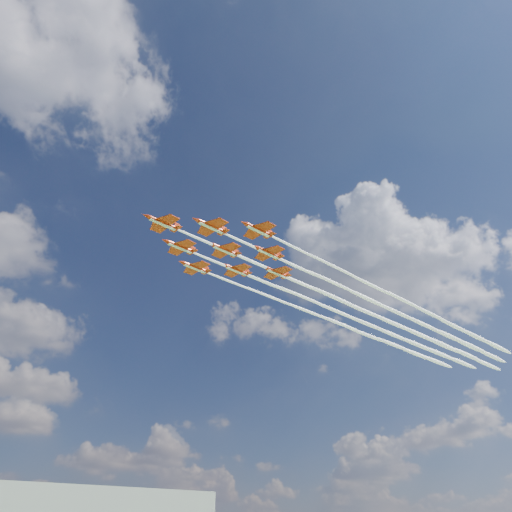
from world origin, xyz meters
name	(u,v)px	position (x,y,z in m)	size (l,w,h in m)	color
jet_lead	(341,300)	(53.67, 3.43, 74.33)	(147.61, 23.51, 2.74)	#B22409
jet_row2_port	(376,302)	(64.61, -2.22, 74.33)	(147.61, 23.51, 2.74)	#B22409
jet_row2_starb	(344,314)	(62.86, 11.62, 74.33)	(147.61, 23.51, 2.74)	#B22409
jet_row3_port	(410,304)	(75.54, -7.87, 74.33)	(147.61, 23.51, 2.74)	#B22409
jet_row3_centre	(377,316)	(73.79, 5.97, 74.33)	(147.61, 23.51, 2.74)	#B22409
jet_row3_starb	(346,326)	(72.05, 19.81, 74.33)	(147.61, 23.51, 2.74)	#B22409
jet_row4_port	(409,318)	(84.72, 0.32, 74.33)	(147.61, 23.51, 2.74)	#B22409
jet_row4_starb	(377,328)	(82.98, 14.16, 74.33)	(147.61, 23.51, 2.74)	#B22409
jet_tail	(408,330)	(93.91, 8.51, 74.33)	(147.61, 23.51, 2.74)	#B22409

